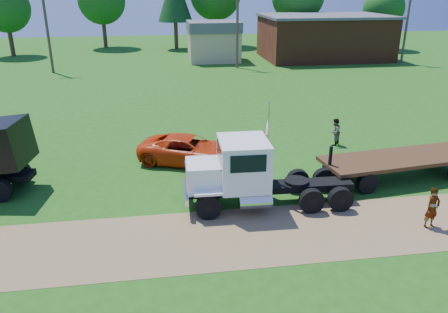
{
  "coord_description": "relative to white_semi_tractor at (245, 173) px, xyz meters",
  "views": [
    {
      "loc": [
        -2.85,
        -13.99,
        8.9
      ],
      "look_at": [
        -0.12,
        4.18,
        1.6
      ],
      "focal_mm": 35.0,
      "sensor_mm": 36.0,
      "label": 1
    }
  ],
  "objects": [
    {
      "name": "white_semi_tractor",
      "position": [
        0.0,
        0.0,
        0.0
      ],
      "size": [
        7.31,
        2.7,
        4.38
      ],
      "rotation": [
        0.0,
        0.0,
        -0.03
      ],
      "color": "black",
      "rests_on": "ground"
    },
    {
      "name": "spectator_b",
      "position": [
        6.66,
        6.59,
        -0.69
      ],
      "size": [
        0.99,
        0.98,
        1.61
      ],
      "primitive_type": "imported",
      "rotation": [
        0.0,
        0.0,
        3.92
      ],
      "color": "#999999",
      "rests_on": "ground"
    },
    {
      "name": "tan_shed",
      "position": [
        3.48,
        37.55,
        0.93
      ],
      "size": [
        6.2,
        5.4,
        4.7
      ],
      "color": "tan",
      "rests_on": "ground"
    },
    {
      "name": "dirt_track",
      "position": [
        -0.52,
        -2.45,
        -1.49
      ],
      "size": [
        120.0,
        4.2,
        0.01
      ],
      "primitive_type": "cube",
      "color": "olive",
      "rests_on": "ground"
    },
    {
      "name": "ground",
      "position": [
        -0.52,
        -2.45,
        -1.5
      ],
      "size": [
        140.0,
        140.0,
        0.0
      ],
      "primitive_type": "plane",
      "color": "#215111",
      "rests_on": "ground"
    },
    {
      "name": "spectator_a",
      "position": [
        6.81,
        -2.89,
        -0.66
      ],
      "size": [
        0.68,
        0.52,
        1.67
      ],
      "primitive_type": "imported",
      "rotation": [
        0.0,
        0.0,
        0.22
      ],
      "color": "#999999",
      "rests_on": "ground"
    },
    {
      "name": "orange_pickup",
      "position": [
        -1.99,
        5.08,
        -0.76
      ],
      "size": [
        5.84,
        4.25,
        1.47
      ],
      "primitive_type": "imported",
      "rotation": [
        0.0,
        0.0,
        1.19
      ],
      "color": "red",
      "rests_on": "ground"
    },
    {
      "name": "utility_poles",
      "position": [
        5.48,
        32.55,
        3.22
      ],
      "size": [
        42.2,
        0.28,
        9.0
      ],
      "color": "#473428",
      "rests_on": "ground"
    },
    {
      "name": "flatbed_trailer",
      "position": [
        8.04,
        1.61,
        -0.63
      ],
      "size": [
        8.16,
        3.32,
        2.03
      ],
      "rotation": [
        0.0,
        0.0,
        0.12
      ],
      "color": "#3D2613",
      "rests_on": "ground"
    },
    {
      "name": "brick_building",
      "position": [
        17.48,
        37.55,
        1.16
      ],
      "size": [
        15.4,
        10.4,
        5.3
      ],
      "color": "brown",
      "rests_on": "ground"
    }
  ]
}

